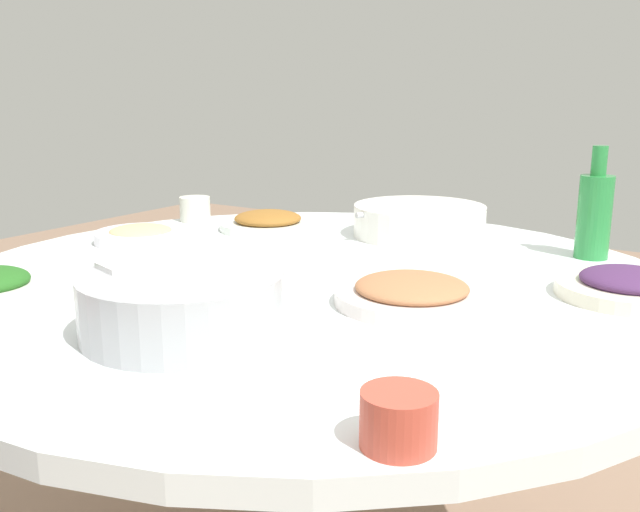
{
  "coord_description": "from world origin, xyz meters",
  "views": [
    {
      "loc": [
        0.65,
        -0.99,
        1.07
      ],
      "look_at": [
        0.01,
        0.02,
        0.78
      ],
      "focal_mm": 38.74,
      "sensor_mm": 36.0,
      "label": 1
    }
  ],
  "objects_px": {
    "dish_eggplant": "(628,286)",
    "tea_cup_near": "(399,419)",
    "soup_bowl": "(419,222)",
    "tea_cup_far": "(195,209)",
    "dish_tofu_braise": "(412,293)",
    "round_dining_table": "(309,321)",
    "green_bottle": "(594,213)",
    "dish_noodles": "(141,235)",
    "dish_stirfry": "(268,222)",
    "rice_bowl": "(183,302)"
  },
  "relations": [
    {
      "from": "rice_bowl",
      "to": "green_bottle",
      "type": "xyz_separation_m",
      "value": [
        0.37,
        0.75,
        0.04
      ]
    },
    {
      "from": "green_bottle",
      "to": "tea_cup_far",
      "type": "relative_size",
      "value": 2.88
    },
    {
      "from": "dish_noodles",
      "to": "tea_cup_near",
      "type": "distance_m",
      "value": 1.0
    },
    {
      "from": "dish_tofu_braise",
      "to": "dish_noodles",
      "type": "bearing_deg",
      "value": 172.4
    },
    {
      "from": "round_dining_table",
      "to": "tea_cup_near",
      "type": "height_order",
      "value": "tea_cup_near"
    },
    {
      "from": "round_dining_table",
      "to": "dish_eggplant",
      "type": "height_order",
      "value": "dish_eggplant"
    },
    {
      "from": "round_dining_table",
      "to": "dish_noodles",
      "type": "xyz_separation_m",
      "value": [
        -0.46,
        0.04,
        0.1
      ]
    },
    {
      "from": "soup_bowl",
      "to": "green_bottle",
      "type": "height_order",
      "value": "green_bottle"
    },
    {
      "from": "dish_eggplant",
      "to": "tea_cup_near",
      "type": "relative_size",
      "value": 3.1
    },
    {
      "from": "round_dining_table",
      "to": "dish_noodles",
      "type": "height_order",
      "value": "dish_noodles"
    },
    {
      "from": "soup_bowl",
      "to": "tea_cup_far",
      "type": "height_order",
      "value": "soup_bowl"
    },
    {
      "from": "soup_bowl",
      "to": "tea_cup_far",
      "type": "bearing_deg",
      "value": -166.29
    },
    {
      "from": "tea_cup_near",
      "to": "tea_cup_far",
      "type": "xyz_separation_m",
      "value": [
        -0.93,
        0.74,
        0.0
      ]
    },
    {
      "from": "rice_bowl",
      "to": "dish_eggplant",
      "type": "height_order",
      "value": "rice_bowl"
    },
    {
      "from": "green_bottle",
      "to": "tea_cup_far",
      "type": "distance_m",
      "value": 0.94
    },
    {
      "from": "round_dining_table",
      "to": "green_bottle",
      "type": "distance_m",
      "value": 0.6
    },
    {
      "from": "dish_stirfry",
      "to": "rice_bowl",
      "type": "bearing_deg",
      "value": -62.33
    },
    {
      "from": "rice_bowl",
      "to": "dish_tofu_braise",
      "type": "xyz_separation_m",
      "value": [
        0.2,
        0.29,
        -0.03
      ]
    },
    {
      "from": "rice_bowl",
      "to": "dish_eggplant",
      "type": "distance_m",
      "value": 0.7
    },
    {
      "from": "tea_cup_far",
      "to": "dish_stirfry",
      "type": "bearing_deg",
      "value": 2.75
    },
    {
      "from": "dish_eggplant",
      "to": "tea_cup_near",
      "type": "bearing_deg",
      "value": -98.87
    },
    {
      "from": "dish_tofu_braise",
      "to": "green_bottle",
      "type": "bearing_deg",
      "value": 70.3
    },
    {
      "from": "dish_stirfry",
      "to": "dish_noodles",
      "type": "relative_size",
      "value": 1.15
    },
    {
      "from": "dish_tofu_braise",
      "to": "dish_eggplant",
      "type": "height_order",
      "value": "dish_eggplant"
    },
    {
      "from": "green_bottle",
      "to": "dish_eggplant",
      "type": "bearing_deg",
      "value": -66.49
    },
    {
      "from": "dish_noodles",
      "to": "tea_cup_far",
      "type": "bearing_deg",
      "value": 105.63
    },
    {
      "from": "dish_tofu_braise",
      "to": "green_bottle",
      "type": "height_order",
      "value": "green_bottle"
    },
    {
      "from": "dish_stirfry",
      "to": "tea_cup_near",
      "type": "xyz_separation_m",
      "value": [
        0.71,
        -0.75,
        0.01
      ]
    },
    {
      "from": "soup_bowl",
      "to": "green_bottle",
      "type": "distance_m",
      "value": 0.38
    },
    {
      "from": "dish_eggplant",
      "to": "tea_cup_near",
      "type": "height_order",
      "value": "tea_cup_near"
    },
    {
      "from": "rice_bowl",
      "to": "soup_bowl",
      "type": "height_order",
      "value": "rice_bowl"
    },
    {
      "from": "rice_bowl",
      "to": "dish_stirfry",
      "type": "bearing_deg",
      "value": 117.67
    },
    {
      "from": "dish_noodles",
      "to": "green_bottle",
      "type": "bearing_deg",
      "value": 23.67
    },
    {
      "from": "dish_tofu_braise",
      "to": "dish_noodles",
      "type": "relative_size",
      "value": 1.21
    },
    {
      "from": "soup_bowl",
      "to": "dish_noodles",
      "type": "relative_size",
      "value": 1.5
    },
    {
      "from": "dish_tofu_braise",
      "to": "dish_eggplant",
      "type": "relative_size",
      "value": 1.06
    },
    {
      "from": "dish_tofu_braise",
      "to": "dish_noodles",
      "type": "height_order",
      "value": "dish_tofu_braise"
    },
    {
      "from": "round_dining_table",
      "to": "soup_bowl",
      "type": "relative_size",
      "value": 4.47
    },
    {
      "from": "dish_eggplant",
      "to": "green_bottle",
      "type": "height_order",
      "value": "green_bottle"
    },
    {
      "from": "rice_bowl",
      "to": "dish_noodles",
      "type": "relative_size",
      "value": 1.39
    },
    {
      "from": "tea_cup_far",
      "to": "dish_eggplant",
      "type": "bearing_deg",
      "value": -6.61
    },
    {
      "from": "dish_stirfry",
      "to": "green_bottle",
      "type": "xyz_separation_m",
      "value": [
        0.7,
        0.12,
        0.07
      ]
    },
    {
      "from": "round_dining_table",
      "to": "dish_stirfry",
      "type": "bearing_deg",
      "value": 136.48
    },
    {
      "from": "tea_cup_far",
      "to": "green_bottle",
      "type": "bearing_deg",
      "value": 7.84
    },
    {
      "from": "soup_bowl",
      "to": "dish_stirfry",
      "type": "relative_size",
      "value": 1.3
    },
    {
      "from": "round_dining_table",
      "to": "tea_cup_far",
      "type": "bearing_deg",
      "value": 151.73
    },
    {
      "from": "green_bottle",
      "to": "tea_cup_near",
      "type": "height_order",
      "value": "green_bottle"
    },
    {
      "from": "dish_tofu_braise",
      "to": "tea_cup_near",
      "type": "bearing_deg",
      "value": -66.36
    },
    {
      "from": "rice_bowl",
      "to": "dish_stirfry",
      "type": "distance_m",
      "value": 0.72
    },
    {
      "from": "dish_tofu_braise",
      "to": "round_dining_table",
      "type": "bearing_deg",
      "value": 166.79
    }
  ]
}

